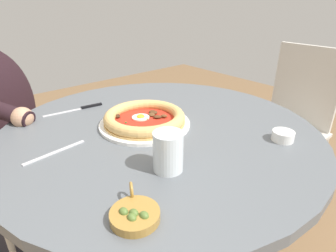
# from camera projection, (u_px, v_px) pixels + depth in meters

# --- Properties ---
(dining_table) EXTENTS (1.00, 1.00, 0.75)m
(dining_table) POSITION_uv_depth(u_px,v_px,m) (160.00, 175.00, 0.95)
(dining_table) COLOR #565B60
(dining_table) RESTS_ON ground
(pizza_on_plate) EXTENTS (0.29, 0.29, 0.05)m
(pizza_on_plate) POSITION_uv_depth(u_px,v_px,m) (145.00, 119.00, 0.88)
(pizza_on_plate) COLOR white
(pizza_on_plate) RESTS_ON dining_table
(water_glass) EXTENTS (0.07, 0.07, 0.10)m
(water_glass) POSITION_uv_depth(u_px,v_px,m) (168.00, 153.00, 0.65)
(water_glass) COLOR silver
(water_glass) RESTS_ON dining_table
(steak_knife) EXTENTS (0.04, 0.21, 0.01)m
(steak_knife) POSITION_uv_depth(u_px,v_px,m) (82.00, 108.00, 1.02)
(steak_knife) COLOR silver
(steak_knife) RESTS_ON dining_table
(ramekin_capers) EXTENTS (0.06, 0.06, 0.03)m
(ramekin_capers) POSITION_uv_depth(u_px,v_px,m) (283.00, 135.00, 0.79)
(ramekin_capers) COLOR white
(ramekin_capers) RESTS_ON dining_table
(olive_pan) EXTENTS (0.11, 0.09, 0.04)m
(olive_pan) POSITION_uv_depth(u_px,v_px,m) (135.00, 214.00, 0.51)
(olive_pan) COLOR olive
(olive_pan) RESTS_ON dining_table
(fork_utensil) EXTENTS (0.03, 0.17, 0.00)m
(fork_utensil) POSITION_uv_depth(u_px,v_px,m) (55.00, 152.00, 0.73)
(fork_utensil) COLOR #BCBCC1
(fork_utensil) RESTS_ON dining_table
(diner_person) EXTENTS (0.58, 0.43, 1.14)m
(diner_person) POSITION_uv_depth(u_px,v_px,m) (6.00, 151.00, 1.22)
(diner_person) COLOR #282833
(diner_person) RESTS_ON ground
(cafe_chair_spare_near) EXTENTS (0.39, 0.40, 0.89)m
(cafe_chair_spare_near) POSITION_uv_depth(u_px,v_px,m) (292.00, 115.00, 1.52)
(cafe_chair_spare_near) COLOR beige
(cafe_chair_spare_near) RESTS_ON ground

